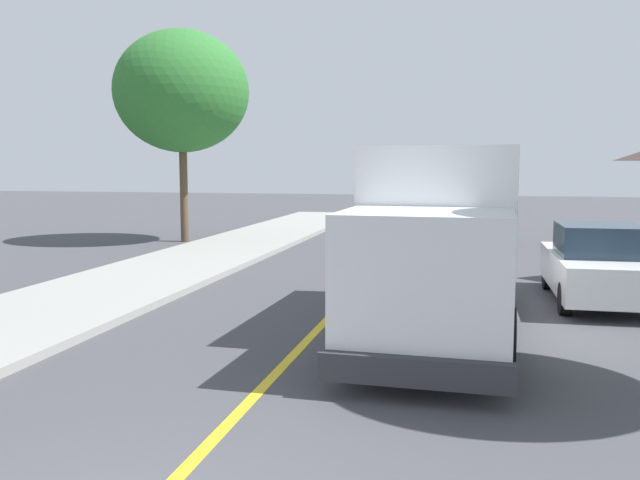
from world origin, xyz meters
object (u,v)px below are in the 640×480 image
at_px(street_tree_down_block, 182,92).
at_px(box_truck, 442,231).
at_px(parked_car_mid, 467,222).
at_px(parked_van_across, 596,266).
at_px(parked_car_far, 452,209).
at_px(parked_car_near, 450,243).

bearing_deg(street_tree_down_block, box_truck, -49.61).
bearing_deg(parked_car_mid, box_truck, -91.19).
height_order(parked_car_mid, parked_van_across, same).
xyz_separation_m(box_truck, parked_car_mid, (0.28, 13.61, -0.97)).
height_order(parked_car_far, parked_van_across, same).
distance_m(parked_car_mid, parked_van_across, 10.77).
bearing_deg(parked_car_mid, parked_van_across, -75.00).
bearing_deg(parked_car_mid, parked_car_near, -92.91).
bearing_deg(parked_car_far, parked_car_mid, -83.95).
bearing_deg(parked_car_near, parked_car_far, 91.63).
bearing_deg(parked_van_across, parked_car_far, 101.44).
bearing_deg(street_tree_down_block, parked_car_far, 42.55).
bearing_deg(parked_car_far, box_truck, -88.70).
xyz_separation_m(box_truck, parked_car_far, (-0.47, 20.71, -0.97)).
height_order(parked_car_mid, parked_car_far, same).
relative_size(parked_car_mid, street_tree_down_block, 0.57).
bearing_deg(box_truck, parked_car_far, 91.30).
xyz_separation_m(parked_van_across, street_tree_down_block, (-13.17, 8.67, 4.78)).
distance_m(box_truck, parked_car_far, 20.74).
xyz_separation_m(box_truck, parked_car_near, (-0.07, 6.69, -0.97)).
distance_m(parked_car_mid, parked_car_far, 7.14).
distance_m(parked_car_near, parked_van_across, 4.69).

